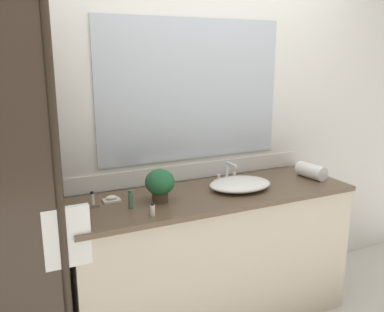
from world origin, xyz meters
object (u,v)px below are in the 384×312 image
object	(u,v)px
soap_dish	(111,199)
amenity_bottle_body_wash	(92,200)
sink_basin	(240,184)
rolled_towel_near_edge	(311,171)
potted_plant	(160,183)
amenity_bottle_lotion	(153,210)
amenity_bottle_conditioner	(130,200)
faucet	(227,175)

from	to	relation	value
soap_dish	amenity_bottle_body_wash	distance (m)	0.14
sink_basin	rolled_towel_near_edge	distance (m)	0.57
potted_plant	amenity_bottle_lotion	size ratio (longest dim) A/B	2.70
potted_plant	amenity_bottle_lotion	world-z (taller)	potted_plant
amenity_bottle_conditioner	rolled_towel_near_edge	distance (m)	1.31
sink_basin	amenity_bottle_body_wash	distance (m)	0.93
soap_dish	amenity_bottle_lotion	bearing A→B (deg)	-65.88
soap_dish	rolled_towel_near_edge	xyz separation A→B (m)	(1.38, -0.13, 0.04)
sink_basin	faucet	bearing A→B (deg)	90.00
amenity_bottle_body_wash	faucet	bearing A→B (deg)	6.23
potted_plant	rolled_towel_near_edge	xyz separation A→B (m)	(1.12, -0.01, -0.06)
sink_basin	potted_plant	bearing A→B (deg)	179.96
amenity_bottle_lotion	rolled_towel_near_edge	bearing A→B (deg)	8.42
potted_plant	amenity_bottle_body_wash	distance (m)	0.39
amenity_bottle_body_wash	rolled_towel_near_edge	size ratio (longest dim) A/B	0.47
faucet	soap_dish	distance (m)	0.81
potted_plant	soap_dish	bearing A→B (deg)	154.23
sink_basin	faucet	world-z (taller)	faucet
rolled_towel_near_edge	amenity_bottle_body_wash	bearing A→B (deg)	177.39
sink_basin	amenity_bottle_conditioner	world-z (taller)	amenity_bottle_conditioner
amenity_bottle_body_wash	amenity_bottle_conditioner	distance (m)	0.21
faucet	rolled_towel_near_edge	bearing A→B (deg)	-16.49
amenity_bottle_lotion	amenity_bottle_body_wash	bearing A→B (deg)	136.48
faucet	sink_basin	bearing A→B (deg)	-90.00
sink_basin	amenity_bottle_lotion	world-z (taller)	amenity_bottle_lotion
potted_plant	amenity_bottle_conditioner	bearing A→B (deg)	-171.31
faucet	amenity_bottle_body_wash	size ratio (longest dim) A/B	1.76
amenity_bottle_conditioner	amenity_bottle_body_wash	bearing A→B (deg)	155.28
rolled_towel_near_edge	faucet	bearing A→B (deg)	163.51
faucet	rolled_towel_near_edge	size ratio (longest dim) A/B	0.82
soap_dish	potted_plant	bearing A→B (deg)	-25.77
faucet	amenity_bottle_conditioner	world-z (taller)	faucet
sink_basin	faucet	distance (m)	0.16
faucet	amenity_bottle_lotion	distance (m)	0.75
amenity_bottle_body_wash	amenity_bottle_conditioner	xyz separation A→B (m)	(0.19, -0.09, 0.00)
rolled_towel_near_edge	soap_dish	bearing A→B (deg)	174.51
sink_basin	amenity_bottle_conditioner	distance (m)	0.74
potted_plant	amenity_bottle_lotion	bearing A→B (deg)	-121.11
potted_plant	rolled_towel_near_edge	world-z (taller)	potted_plant
amenity_bottle_lotion	soap_dish	bearing A→B (deg)	114.12
amenity_bottle_conditioner	rolled_towel_near_edge	world-z (taller)	amenity_bottle_conditioner
faucet	amenity_bottle_conditioner	bearing A→B (deg)	-165.50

